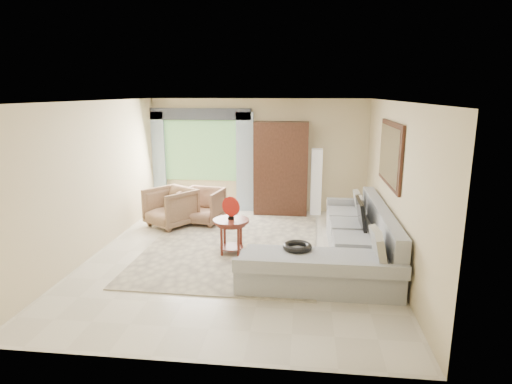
# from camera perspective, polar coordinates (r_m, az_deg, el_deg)

# --- Properties ---
(ground) EXTENTS (6.00, 6.00, 0.00)m
(ground) POSITION_cam_1_polar(r_m,az_deg,el_deg) (7.42, -2.25, -8.49)
(ground) COLOR silver
(ground) RESTS_ON ground
(area_rug) EXTENTS (3.07, 4.05, 0.02)m
(area_rug) POSITION_cam_1_polar(r_m,az_deg,el_deg) (7.86, -3.08, -7.14)
(area_rug) COLOR beige
(area_rug) RESTS_ON ground
(sectional_sofa) EXTENTS (2.30, 3.46, 0.90)m
(sectional_sofa) POSITION_cam_1_polar(r_m,az_deg,el_deg) (7.11, 11.98, -7.32)
(sectional_sofa) COLOR #A9ACB2
(sectional_sofa) RESTS_ON ground
(tv_screen) EXTENTS (0.14, 0.74, 0.48)m
(tv_screen) POSITION_cam_1_polar(r_m,az_deg,el_deg) (7.48, 13.83, -2.86)
(tv_screen) COLOR black
(tv_screen) RESTS_ON sectional_sofa
(garden_hose) EXTENTS (0.43, 0.43, 0.09)m
(garden_hose) POSITION_cam_1_polar(r_m,az_deg,el_deg) (6.30, 5.53, -7.25)
(garden_hose) COLOR black
(garden_hose) RESTS_ON sectional_sofa
(coffee_table) EXTENTS (0.62, 0.62, 0.62)m
(coffee_table) POSITION_cam_1_polar(r_m,az_deg,el_deg) (7.40, -3.30, -5.86)
(coffee_table) COLOR #521D15
(coffee_table) RESTS_ON ground
(red_disc) EXTENTS (0.32, 0.15, 0.34)m
(red_disc) POSITION_cam_1_polar(r_m,az_deg,el_deg) (7.25, -3.36, -1.94)
(red_disc) COLOR #AC1811
(red_disc) RESTS_ON coffee_table
(armchair_left) EXTENTS (1.22, 1.22, 0.81)m
(armchair_left) POSITION_cam_1_polar(r_m,az_deg,el_deg) (9.06, -11.30, -2.01)
(armchair_left) COLOR #916C4F
(armchair_left) RESTS_ON ground
(armchair_right) EXTENTS (0.94, 0.96, 0.75)m
(armchair_right) POSITION_cam_1_polar(r_m,az_deg,el_deg) (9.16, -7.21, -1.87)
(armchair_right) COLOR #8A634B
(armchair_right) RESTS_ON ground
(potted_plant) EXTENTS (0.58, 0.51, 0.59)m
(potted_plant) POSITION_cam_1_polar(r_m,az_deg,el_deg) (10.00, -10.95, -1.19)
(potted_plant) COLOR #999999
(potted_plant) RESTS_ON ground
(armoire) EXTENTS (1.20, 0.55, 2.10)m
(armoire) POSITION_cam_1_polar(r_m,az_deg,el_deg) (9.69, 3.36, 3.13)
(armoire) COLOR black
(armoire) RESTS_ON ground
(floor_lamp) EXTENTS (0.24, 0.24, 1.50)m
(floor_lamp) POSITION_cam_1_polar(r_m,az_deg,el_deg) (9.80, 8.03, 1.35)
(floor_lamp) COLOR silver
(floor_lamp) RESTS_ON ground
(window) EXTENTS (1.80, 0.04, 1.40)m
(window) POSITION_cam_1_polar(r_m,az_deg,el_deg) (10.16, -7.34, 5.51)
(window) COLOR #669E59
(window) RESTS_ON wall_back
(curtain_left) EXTENTS (0.40, 0.08, 2.30)m
(curtain_left) POSITION_cam_1_polar(r_m,az_deg,el_deg) (10.41, -13.05, 4.07)
(curtain_left) COLOR #9EB7CC
(curtain_left) RESTS_ON ground
(curtain_right) EXTENTS (0.40, 0.08, 2.30)m
(curtain_right) POSITION_cam_1_polar(r_m,az_deg,el_deg) (9.91, -1.50, 3.96)
(curtain_right) COLOR #9EB7CC
(curtain_right) RESTS_ON ground
(valance) EXTENTS (2.40, 0.12, 0.26)m
(valance) POSITION_cam_1_polar(r_m,az_deg,el_deg) (10.02, -7.58, 10.28)
(valance) COLOR #1E232D
(valance) RESTS_ON wall_back
(wall_mirror) EXTENTS (0.05, 1.70, 1.05)m
(wall_mirror) POSITION_cam_1_polar(r_m,az_deg,el_deg) (7.36, 17.44, 4.86)
(wall_mirror) COLOR black
(wall_mirror) RESTS_ON wall_right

